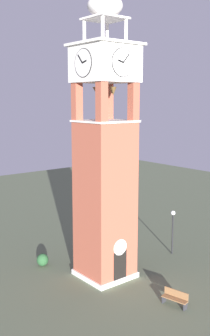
# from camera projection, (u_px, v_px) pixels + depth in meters

# --- Properties ---
(ground) EXTENTS (80.00, 80.00, 0.00)m
(ground) POSITION_uv_depth(u_px,v_px,m) (105.00, 275.00, 28.09)
(ground) COLOR #5B664C
(clock_tower) EXTENTS (3.79, 3.79, 18.98)m
(clock_tower) POSITION_uv_depth(u_px,v_px,m) (105.00, 165.00, 26.77)
(clock_tower) COLOR #9E4C38
(clock_tower) RESTS_ON ground
(park_bench) EXTENTS (0.76, 1.66, 0.95)m
(park_bench) POSITION_uv_depth(u_px,v_px,m) (175.00, 298.00, 23.87)
(park_bench) COLOR brown
(park_bench) RESTS_ON ground
(lamp_post) EXTENTS (0.36, 0.36, 3.56)m
(lamp_post) POSITION_uv_depth(u_px,v_px,m) (173.00, 224.00, 31.66)
(lamp_post) COLOR black
(lamp_post) RESTS_ON ground
(trash_bin) EXTENTS (0.52, 0.52, 0.80)m
(trash_bin) POSITION_uv_depth(u_px,v_px,m) (110.00, 249.00, 31.94)
(trash_bin) COLOR #38513D
(trash_bin) RESTS_ON ground
(shrub_near_entry) EXTENTS (0.87, 0.87, 0.92)m
(shrub_near_entry) POSITION_uv_depth(u_px,v_px,m) (43.00, 260.00, 29.66)
(shrub_near_entry) COLOR #234C28
(shrub_near_entry) RESTS_ON ground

